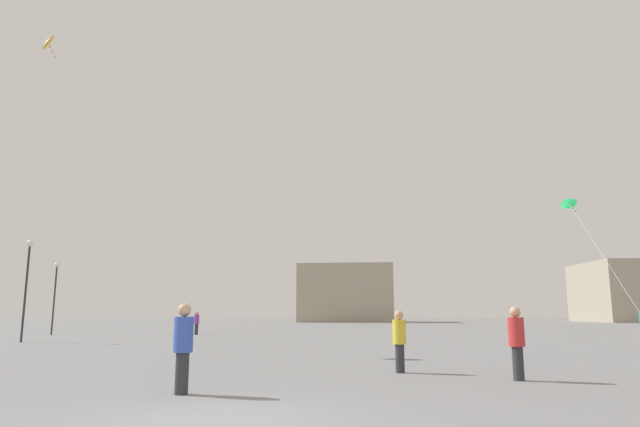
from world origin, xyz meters
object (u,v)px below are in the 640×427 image
at_px(kite_amber_diamond, 53,52).
at_px(lamppost_west, 55,286).
at_px(person_in_purple, 197,322).
at_px(kite_emerald_diamond, 569,204).
at_px(lamppost_east, 27,274).
at_px(person_in_red, 517,340).
at_px(building_left_hall, 347,294).
at_px(person_in_blue, 183,344).
at_px(person_in_yellow, 399,338).

distance_m(kite_amber_diamond, lamppost_west, 19.69).
bearing_deg(person_in_purple, kite_emerald_diamond, -126.03).
relative_size(kite_emerald_diamond, lamppost_east, 2.18).
bearing_deg(person_in_red, kite_emerald_diamond, -63.86).
height_order(person_in_purple, lamppost_east, lamppost_east).
xyz_separation_m(person_in_purple, lamppost_east, (-6.52, -10.80, 2.79)).
relative_size(person_in_red, lamppost_east, 0.31).
xyz_separation_m(person_in_purple, building_left_hall, (9.19, 54.33, 3.80)).
bearing_deg(person_in_blue, lamppost_west, 76.05).
relative_size(kite_amber_diamond, building_left_hall, 1.06).
distance_m(person_in_red, kite_amber_diamond, 25.72).
distance_m(person_in_yellow, kite_amber_diamond, 23.12).
relative_size(person_in_blue, lamppost_east, 0.32).
distance_m(person_in_blue, building_left_hall, 83.52).
distance_m(person_in_red, lamppost_east, 27.54).
distance_m(person_in_red, lamppost_west, 36.58).
bearing_deg(person_in_purple, person_in_red, -174.31).
bearing_deg(person_in_yellow, kite_amber_diamond, 39.19).
relative_size(kite_emerald_diamond, lamppost_west, 2.34).
height_order(kite_amber_diamond, lamppost_east, kite_amber_diamond).
relative_size(person_in_red, kite_amber_diamond, 0.11).
height_order(lamppost_east, lamppost_west, lamppost_east).
bearing_deg(lamppost_east, lamppost_west, 112.06).
relative_size(person_in_yellow, building_left_hall, 0.11).
bearing_deg(kite_emerald_diamond, person_in_blue, -124.43).
bearing_deg(person_in_blue, kite_amber_diamond, 83.10).
height_order(person_in_yellow, person_in_purple, person_in_purple).
height_order(person_in_red, kite_amber_diamond, kite_amber_diamond).
distance_m(person_in_purple, kite_amber_diamond, 21.03).
relative_size(person_in_blue, lamppost_west, 0.34).
height_order(person_in_yellow, kite_amber_diamond, kite_amber_diamond).
height_order(kite_emerald_diamond, lamppost_east, kite_emerald_diamond).
bearing_deg(kite_emerald_diamond, building_left_hall, 105.53).
bearing_deg(lamppost_east, person_in_blue, -50.22).
bearing_deg(person_in_yellow, kite_emerald_diamond, -53.55).
height_order(person_in_purple, kite_amber_diamond, kite_amber_diamond).
distance_m(person_in_purple, kite_emerald_diamond, 27.02).
bearing_deg(person_in_red, lamppost_east, 15.41).
bearing_deg(person_in_blue, person_in_red, -27.06).
height_order(person_in_purple, building_left_hall, building_left_hall).
bearing_deg(person_in_yellow, lamppost_west, 22.99).
distance_m(kite_emerald_diamond, lamppost_east, 33.02).
relative_size(person_in_red, person_in_purple, 1.04).
xyz_separation_m(person_in_yellow, kite_amber_diamond, (-16.44, 8.90, 13.60)).
xyz_separation_m(person_in_red, person_in_blue, (-7.43, -2.90, 0.02)).
relative_size(kite_amber_diamond, lamppost_west, 3.18).
xyz_separation_m(person_in_blue, building_left_hall, (0.47, 83.43, 3.74)).
bearing_deg(person_in_purple, person_in_blue, 170.72).
xyz_separation_m(lamppost_east, lamppost_west, (-3.90, 9.62, -0.22)).
bearing_deg(lamppost_east, person_in_yellow, -34.88).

